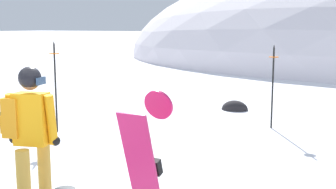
# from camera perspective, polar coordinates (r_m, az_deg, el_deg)

# --- Properties ---
(snowboarder_main) EXTENTS (0.77, 1.76, 1.71)m
(snowboarder_main) POSITION_cam_1_polar(r_m,az_deg,el_deg) (5.14, -17.45, -5.36)
(snowboarder_main) COLOR black
(snowboarder_main) RESTS_ON ground
(spare_snowboard) EXTENTS (0.28, 0.51, 1.60)m
(spare_snowboard) POSITION_cam_1_polar(r_m,az_deg,el_deg) (3.92, -2.62, -11.14)
(spare_snowboard) COLOR #D11E5B
(spare_snowboard) RESTS_ON ground
(piste_marker_near) EXTENTS (0.20, 0.20, 1.86)m
(piste_marker_near) POSITION_cam_1_polar(r_m,az_deg,el_deg) (9.15, -14.41, 1.81)
(piste_marker_near) COLOR black
(piste_marker_near) RESTS_ON ground
(piste_marker_far) EXTENTS (0.20, 0.20, 1.77)m
(piste_marker_far) POSITION_cam_1_polar(r_m,az_deg,el_deg) (9.45, 13.45, 1.76)
(piste_marker_far) COLOR black
(piste_marker_far) RESTS_ON ground
(rock_dark) EXTENTS (0.69, 0.59, 0.48)m
(rock_dark) POSITION_cam_1_polar(r_m,az_deg,el_deg) (11.51, 8.65, -1.97)
(rock_dark) COLOR #282628
(rock_dark) RESTS_ON ground
(rock_mid) EXTENTS (0.79, 0.67, 0.55)m
(rock_mid) POSITION_cam_1_polar(r_m,az_deg,el_deg) (10.48, -20.11, -3.49)
(rock_mid) COLOR #383333
(rock_mid) RESTS_ON ground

